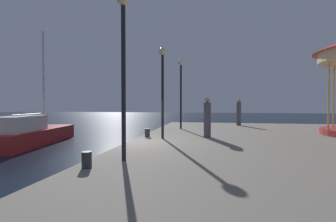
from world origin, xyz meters
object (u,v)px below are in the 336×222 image
at_px(sailboat_red, 30,133).
at_px(person_by_the_water, 207,118).
at_px(bollard_north, 147,133).
at_px(lamp_post_near_edge, 123,47).
at_px(lamp_post_mid_promenade, 163,76).
at_px(lamp_post_far_end, 181,82).
at_px(bollard_center, 87,160).
at_px(person_far_corner, 239,113).

relative_size(sailboat_red, person_by_the_water, 3.78).
xyz_separation_m(bollard_north, person_by_the_water, (2.81, 0.48, 0.68)).
height_order(lamp_post_near_edge, lamp_post_mid_promenade, lamp_post_near_edge).
height_order(sailboat_red, lamp_post_far_end, sailboat_red).
bearing_deg(lamp_post_mid_promenade, person_by_the_water, 21.91).
height_order(bollard_center, person_by_the_water, person_by_the_water).
height_order(lamp_post_near_edge, bollard_center, lamp_post_near_edge).
height_order(lamp_post_near_edge, person_far_corner, lamp_post_near_edge).
relative_size(lamp_post_mid_promenade, bollard_north, 10.36).
distance_m(bollard_center, person_far_corner, 13.99).
xyz_separation_m(sailboat_red, person_far_corner, (12.43, 6.09, 1.07)).
xyz_separation_m(sailboat_red, lamp_post_near_edge, (8.06, -6.07, 3.25)).
bearing_deg(lamp_post_near_edge, person_by_the_water, 67.47).
height_order(lamp_post_far_end, bollard_north, lamp_post_far_end).
bearing_deg(lamp_post_far_end, sailboat_red, -161.62).
distance_m(lamp_post_near_edge, person_far_corner, 13.11).
bearing_deg(sailboat_red, bollard_north, -9.90).
bearing_deg(person_by_the_water, lamp_post_mid_promenade, -158.09).
xyz_separation_m(bollard_center, person_far_corner, (4.98, 13.05, 0.72)).
distance_m(lamp_post_near_edge, lamp_post_mid_promenade, 4.46).
distance_m(sailboat_red, lamp_post_near_edge, 10.60).
xyz_separation_m(lamp_post_far_end, bollard_north, (-1.09, -4.12, -2.80)).
bearing_deg(lamp_post_far_end, bollard_north, -104.74).
bearing_deg(person_far_corner, person_by_the_water, -107.60).
height_order(lamp_post_near_edge, person_by_the_water, lamp_post_near_edge).
distance_m(lamp_post_far_end, bollard_north, 5.10).
distance_m(lamp_post_mid_promenade, person_by_the_water, 2.92).
bearing_deg(bollard_north, lamp_post_near_edge, -82.48).
bearing_deg(sailboat_red, lamp_post_far_end, 18.38).
relative_size(lamp_post_near_edge, lamp_post_mid_promenade, 1.11).
bearing_deg(person_by_the_water, bollard_north, -170.30).
distance_m(sailboat_red, bollard_north, 7.55).
distance_m(lamp_post_mid_promenade, person_far_corner, 8.99).
relative_size(sailboat_red, lamp_post_mid_promenade, 1.71).
relative_size(lamp_post_near_edge, bollard_north, 11.46).
xyz_separation_m(person_by_the_water, person_far_corner, (2.19, 6.91, 0.04)).
bearing_deg(lamp_post_far_end, lamp_post_near_edge, -92.93).
height_order(lamp_post_mid_promenade, lamp_post_far_end, lamp_post_far_end).
bearing_deg(lamp_post_far_end, person_by_the_water, -64.68).
bearing_deg(lamp_post_far_end, person_far_corner, 39.81).
relative_size(lamp_post_near_edge, person_far_corner, 2.34).
bearing_deg(sailboat_red, lamp_post_mid_promenade, -11.13).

